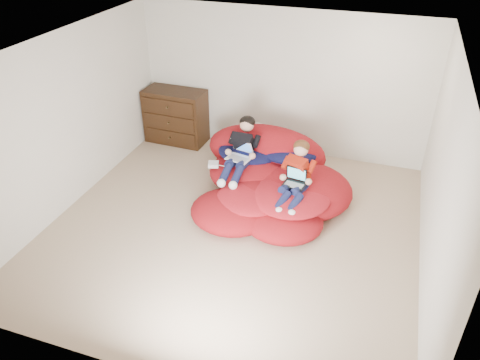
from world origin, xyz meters
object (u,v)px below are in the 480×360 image
at_px(older_boy, 241,148).
at_px(younger_boy, 296,173).
at_px(laptop_white, 240,153).
at_px(laptop_black, 295,180).
at_px(beanbag_pile, 270,180).
at_px(dresser, 176,116).

relative_size(older_boy, younger_boy, 1.12).
xyz_separation_m(laptop_white, laptop_black, (0.96, -0.38, -0.07)).
distance_m(beanbag_pile, laptop_black, 0.65).
bearing_deg(younger_boy, dresser, 149.56).
height_order(dresser, younger_boy, younger_boy).
bearing_deg(younger_boy, laptop_white, 160.65).
bearing_deg(laptop_white, older_boy, 90.00).
height_order(dresser, laptop_white, dresser).
relative_size(younger_boy, laptop_black, 3.00).
distance_m(older_boy, laptop_white, 0.09).
bearing_deg(dresser, laptop_white, -35.88).
bearing_deg(dresser, younger_boy, -30.44).
distance_m(older_boy, younger_boy, 1.04).
height_order(beanbag_pile, laptop_black, beanbag_pile).
bearing_deg(laptop_white, laptop_black, -21.94).
relative_size(dresser, older_boy, 1.00).
bearing_deg(laptop_black, older_boy, 154.80).
bearing_deg(dresser, laptop_black, -31.23).
bearing_deg(older_boy, laptop_white, -90.00).
relative_size(dresser, laptop_black, 3.35).
bearing_deg(younger_boy, older_boy, 157.28).
bearing_deg(laptop_black, laptop_white, 158.06).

